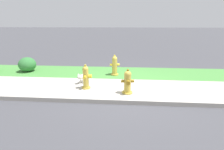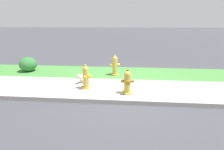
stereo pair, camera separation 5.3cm
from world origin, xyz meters
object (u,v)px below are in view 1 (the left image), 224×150
object	(u,v)px
fire_hydrant_by_grass_verge	(115,65)
fire_hydrant_near_corner	(128,82)
shrub_bush_mid_verge	(27,64)
fire_hydrant_at_driveway	(86,77)
small_white_dog	(83,77)

from	to	relation	value
fire_hydrant_by_grass_verge	fire_hydrant_near_corner	world-z (taller)	fire_hydrant_by_grass_verge
fire_hydrant_by_grass_verge	fire_hydrant_near_corner	distance (m)	1.92
fire_hydrant_near_corner	shrub_bush_mid_verge	world-z (taller)	fire_hydrant_near_corner
fire_hydrant_at_driveway	fire_hydrant_by_grass_verge	bearing A→B (deg)	152.82
fire_hydrant_by_grass_verge	shrub_bush_mid_verge	bearing A→B (deg)	164.22
small_white_dog	shrub_bush_mid_verge	xyz separation A→B (m)	(-2.73, 1.28, 0.09)
fire_hydrant_by_grass_verge	small_white_dog	size ratio (longest dim) A/B	1.74
fire_hydrant_near_corner	small_white_dog	size ratio (longest dim) A/B	1.60
fire_hydrant_near_corner	shrub_bush_mid_verge	bearing A→B (deg)	-30.72
fire_hydrant_by_grass_verge	shrub_bush_mid_verge	xyz separation A→B (m)	(-3.78, 0.26, -0.09)
fire_hydrant_by_grass_verge	fire_hydrant_at_driveway	bearing A→B (deg)	-129.68
fire_hydrant_at_driveway	fire_hydrant_by_grass_verge	distance (m)	1.75
fire_hydrant_at_driveway	fire_hydrant_near_corner	xyz separation A→B (m)	(1.32, -0.30, -0.02)
fire_hydrant_near_corner	small_white_dog	xyz separation A→B (m)	(-1.55, 0.83, -0.14)
fire_hydrant_by_grass_verge	fire_hydrant_near_corner	size ratio (longest dim) A/B	1.09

